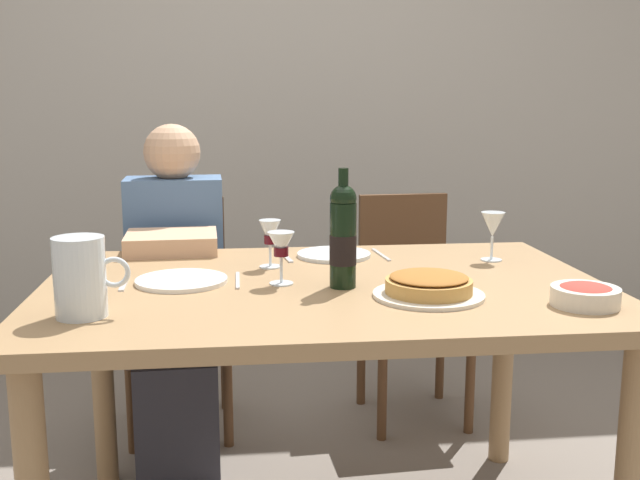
# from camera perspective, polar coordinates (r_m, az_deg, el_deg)

# --- Properties ---
(back_wall) EXTENTS (8.00, 0.10, 2.80)m
(back_wall) POSITION_cam_1_polar(r_m,az_deg,el_deg) (3.97, -3.24, 12.92)
(back_wall) COLOR #B2ADA3
(back_wall) RESTS_ON ground
(dining_table) EXTENTS (1.50, 1.00, 0.76)m
(dining_table) POSITION_cam_1_polar(r_m,az_deg,el_deg) (2.04, 0.28, -5.81)
(dining_table) COLOR #9E7A51
(dining_table) RESTS_ON ground
(wine_bottle) EXTENTS (0.07, 0.07, 0.31)m
(wine_bottle) POSITION_cam_1_polar(r_m,az_deg,el_deg) (1.94, 1.76, 0.29)
(wine_bottle) COLOR black
(wine_bottle) RESTS_ON dining_table
(water_pitcher) EXTENTS (0.17, 0.12, 0.18)m
(water_pitcher) POSITION_cam_1_polar(r_m,az_deg,el_deg) (1.77, -17.75, -3.05)
(water_pitcher) COLOR silver
(water_pitcher) RESTS_ON dining_table
(baked_tart) EXTENTS (0.28, 0.28, 0.06)m
(baked_tart) POSITION_cam_1_polar(r_m,az_deg,el_deg) (1.88, 8.28, -3.49)
(baked_tart) COLOR silver
(baked_tart) RESTS_ON dining_table
(salad_bowl) EXTENTS (0.16, 0.16, 0.05)m
(salad_bowl) POSITION_cam_1_polar(r_m,az_deg,el_deg) (1.90, 19.54, -3.92)
(salad_bowl) COLOR silver
(salad_bowl) RESTS_ON dining_table
(wine_glass_left_diner) EXTENTS (0.07, 0.07, 0.14)m
(wine_glass_left_diner) POSITION_cam_1_polar(r_m,az_deg,el_deg) (1.98, -2.98, -0.53)
(wine_glass_left_diner) COLOR silver
(wine_glass_left_diner) RESTS_ON dining_table
(wine_glass_right_diner) EXTENTS (0.06, 0.06, 0.14)m
(wine_glass_right_diner) POSITION_cam_1_polar(r_m,az_deg,el_deg) (2.18, -3.83, 0.39)
(wine_glass_right_diner) COLOR silver
(wine_glass_right_diner) RESTS_ON dining_table
(wine_glass_centre) EXTENTS (0.07, 0.07, 0.15)m
(wine_glass_centre) POSITION_cam_1_polar(r_m,az_deg,el_deg) (2.33, 13.01, 1.03)
(wine_glass_centre) COLOR silver
(wine_glass_centre) RESTS_ON dining_table
(dinner_plate_left_setting) EXTENTS (0.25, 0.25, 0.01)m
(dinner_plate_left_setting) POSITION_cam_1_polar(r_m,az_deg,el_deg) (2.05, -10.49, -3.05)
(dinner_plate_left_setting) COLOR white
(dinner_plate_left_setting) RESTS_ON dining_table
(dinner_plate_right_setting) EXTENTS (0.23, 0.23, 0.01)m
(dinner_plate_right_setting) POSITION_cam_1_polar(r_m,az_deg,el_deg) (2.34, 1.06, -1.12)
(dinner_plate_right_setting) COLOR silver
(dinner_plate_right_setting) RESTS_ON dining_table
(fork_left_setting) EXTENTS (0.02, 0.16, 0.00)m
(fork_left_setting) POSITION_cam_1_polar(r_m,az_deg,el_deg) (2.06, -14.65, -3.20)
(fork_left_setting) COLOR silver
(fork_left_setting) RESTS_ON dining_table
(knife_left_setting) EXTENTS (0.01, 0.18, 0.00)m
(knife_left_setting) POSITION_cam_1_polar(r_m,az_deg,el_deg) (2.04, -6.28, -3.06)
(knife_left_setting) COLOR silver
(knife_left_setting) RESTS_ON dining_table
(knife_right_setting) EXTENTS (0.03, 0.18, 0.00)m
(knife_right_setting) POSITION_cam_1_polar(r_m,az_deg,el_deg) (2.37, 4.67, -1.12)
(knife_right_setting) COLOR silver
(knife_right_setting) RESTS_ON dining_table
(spoon_right_setting) EXTENTS (0.03, 0.16, 0.00)m
(spoon_right_setting) POSITION_cam_1_polar(r_m,az_deg,el_deg) (2.33, -2.60, -1.29)
(spoon_right_setting) COLOR silver
(spoon_right_setting) RESTS_ON dining_table
(chair_left) EXTENTS (0.42, 0.42, 0.87)m
(chair_left) POSITION_cam_1_polar(r_m,az_deg,el_deg) (2.92, -10.68, -4.36)
(chair_left) COLOR brown
(chair_left) RESTS_ON ground
(diner_left) EXTENTS (0.35, 0.51, 1.16)m
(diner_left) POSITION_cam_1_polar(r_m,az_deg,el_deg) (2.66, -10.95, -3.19)
(diner_left) COLOR #4C6B93
(diner_left) RESTS_ON ground
(chair_right) EXTENTS (0.42, 0.42, 0.87)m
(chair_right) POSITION_cam_1_polar(r_m,az_deg,el_deg) (2.99, 6.78, -3.87)
(chair_right) COLOR brown
(chair_right) RESTS_ON ground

